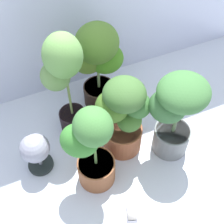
# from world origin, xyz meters

# --- Properties ---
(ground_plane) EXTENTS (8.00, 8.00, 0.00)m
(ground_plane) POSITION_xyz_m (0.00, 0.00, 0.00)
(ground_plane) COLOR silver
(ground_plane) RESTS_ON ground
(potted_plant_front_right) EXTENTS (0.42, 0.36, 0.70)m
(potted_plant_front_right) POSITION_xyz_m (0.26, -0.08, 0.42)
(potted_plant_front_right) COLOR slate
(potted_plant_front_right) RESTS_ON ground
(potted_plant_back_center) EXTENTS (0.41, 0.39, 0.76)m
(potted_plant_back_center) POSITION_xyz_m (-0.03, 0.54, 0.46)
(potted_plant_back_center) COLOR #31231A
(potted_plant_back_center) RESTS_ON ground
(potted_plant_back_left) EXTENTS (0.33, 0.30, 0.89)m
(potted_plant_back_left) POSITION_xyz_m (-0.33, 0.37, 0.56)
(potted_plant_back_left) COLOR black
(potted_plant_back_left) RESTS_ON ground
(potted_plant_center) EXTENTS (0.39, 0.38, 0.67)m
(potted_plant_center) POSITION_xyz_m (-0.04, 0.07, 0.37)
(potted_plant_center) COLOR #9B5432
(potted_plant_center) RESTS_ON ground
(potted_plant_front_left) EXTENTS (0.36, 0.30, 0.71)m
(potted_plant_front_left) POSITION_xyz_m (-0.33, -0.09, 0.38)
(potted_plant_front_left) COLOR brown
(potted_plant_front_left) RESTS_ON ground
(cell_phone) EXTENTS (0.12, 0.16, 0.01)m
(cell_phone) POSITION_xyz_m (-0.20, -0.42, 0.00)
(cell_phone) COLOR #272B3E
(cell_phone) RESTS_ON ground
(floor_fan) EXTENTS (0.26, 0.26, 0.33)m
(floor_fan) POSITION_xyz_m (-0.64, 0.15, 0.21)
(floor_fan) COLOR #1F2826
(floor_fan) RESTS_ON ground
(nutrient_bottle) EXTENTS (0.08, 0.08, 0.22)m
(nutrient_bottle) POSITION_xyz_m (0.41, 0.16, 0.11)
(nutrient_bottle) COLOR silver
(nutrient_bottle) RESTS_ON ground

